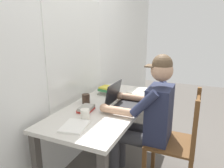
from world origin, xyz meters
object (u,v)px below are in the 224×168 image
wooden_chair (177,142)px  coffee_mug_dark (86,99)px  seated_person (148,114)px  coffee_mug_white (85,114)px  desk (108,113)px  computer_mouse (135,97)px  book_stack_main (106,90)px  book_stack_side (86,109)px  laptop (121,101)px

wooden_chair → coffee_mug_dark: size_ratio=8.12×
seated_person → wooden_chair: size_ratio=1.32×
coffee_mug_white → desk: bearing=-2.8°
wooden_chair → coffee_mug_white: wooden_chair is taller
computer_mouse → seated_person: bearing=-144.4°
desk → wooden_chair: wooden_chair is taller
book_stack_main → desk: bearing=-152.0°
book_stack_main → book_stack_side: (-0.56, -0.06, -0.02)m
coffee_mug_white → wooden_chair: bearing=-62.6°
book_stack_main → coffee_mug_dark: bearing=171.8°
laptop → book_stack_main: bearing=45.3°
coffee_mug_white → coffee_mug_dark: (0.34, 0.20, 0.00)m
laptop → book_stack_side: bearing=135.5°
coffee_mug_dark → seated_person: bearing=-87.3°
seated_person → computer_mouse: bearing=35.6°
coffee_mug_dark → book_stack_side: bearing=-149.0°
desk → laptop: laptop is taller
seated_person → coffee_mug_dark: size_ratio=10.75×
coffee_mug_dark → wooden_chair: bearing=-88.1°
computer_mouse → book_stack_side: 0.60m
seated_person → coffee_mug_white: size_ratio=10.96×
wooden_chair → seated_person: bearing=90.0°
desk → coffee_mug_white: size_ratio=13.51×
computer_mouse → coffee_mug_white: 0.71m
wooden_chair → book_stack_main: 0.97m
book_stack_side → coffee_mug_dark: bearing=31.0°
coffee_mug_dark → book_stack_main: bearing=-8.2°
book_stack_side → wooden_chair: bearing=-74.9°
coffee_mug_white → coffee_mug_dark: bearing=29.8°
wooden_chair → book_stack_side: (-0.22, 0.81, 0.27)m
laptop → book_stack_side: size_ratio=1.82×
laptop → desk: bearing=92.0°
computer_mouse → coffee_mug_white: coffee_mug_white is taller
wooden_chair → laptop: bearing=86.3°
coffee_mug_white → coffee_mug_dark: coffee_mug_dark is taller
desk → book_stack_side: 0.29m
desk → seated_person: 0.43m
computer_mouse → coffee_mug_white: (-0.68, 0.22, 0.03)m
book_stack_main → book_stack_side: size_ratio=1.08×
laptop → coffee_mug_white: size_ratio=2.91×
book_stack_main → coffee_mug_white: bearing=-168.6°
coffee_mug_dark → desk: bearing=-74.3°
wooden_chair → coffee_mug_dark: 0.97m
seated_person → coffee_mug_white: bearing=130.4°
laptop → coffee_mug_white: (-0.41, 0.16, -0.01)m
book_stack_side → seated_person: bearing=-67.6°
book_stack_side → book_stack_main: bearing=6.0°
desk → laptop: bearing=-88.0°
wooden_chair → laptop: 0.64m
seated_person → book_stack_side: (-0.22, 0.53, 0.05)m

